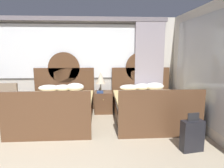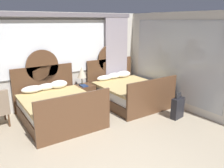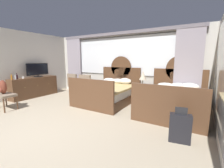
% 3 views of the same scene
% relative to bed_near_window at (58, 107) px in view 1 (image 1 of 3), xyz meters
% --- Properties ---
extents(wall_back_window, '(6.65, 0.22, 2.70)m').
position_rel_bed_near_window_xyz_m(wall_back_window, '(-0.07, 1.07, 1.07)').
color(wall_back_window, beige).
rests_on(wall_back_window, ground_plane).
extents(wall_right_mirror, '(0.08, 4.56, 2.70)m').
position_rel_bed_near_window_xyz_m(wall_right_mirror, '(3.29, -1.18, 0.99)').
color(wall_right_mirror, beige).
rests_on(wall_right_mirror, ground_plane).
extents(bed_near_window, '(1.73, 2.13, 1.70)m').
position_rel_bed_near_window_xyz_m(bed_near_window, '(0.00, 0.00, 0.00)').
color(bed_near_window, brown).
rests_on(bed_near_window, ground_plane).
extents(bed_near_mirror, '(1.73, 2.13, 1.70)m').
position_rel_bed_near_window_xyz_m(bed_near_mirror, '(2.26, -0.00, -0.00)').
color(bed_near_mirror, brown).
rests_on(bed_near_mirror, ground_plane).
extents(nightstand_between_beds, '(0.50, 0.52, 0.59)m').
position_rel_bed_near_window_xyz_m(nightstand_between_beds, '(1.13, 0.65, -0.07)').
color(nightstand_between_beds, brown).
rests_on(nightstand_between_beds, ground_plane).
extents(table_lamp_on_nightstand, '(0.27, 0.27, 0.55)m').
position_rel_bed_near_window_xyz_m(table_lamp_on_nightstand, '(1.06, 0.69, 0.62)').
color(table_lamp_on_nightstand, brown).
rests_on(table_lamp_on_nightstand, nightstand_between_beds).
extents(book_on_nightstand, '(0.18, 0.26, 0.03)m').
position_rel_bed_near_window_xyz_m(book_on_nightstand, '(1.04, 0.55, 0.25)').
color(book_on_nightstand, navy).
rests_on(book_on_nightstand, nightstand_between_beds).
extents(armchair_by_window_left, '(0.61, 0.61, 0.93)m').
position_rel_bed_near_window_xyz_m(armchair_by_window_left, '(-1.36, 0.42, 0.12)').
color(armchair_by_window_left, '#84705B').
rests_on(armchair_by_window_left, ground_plane).
extents(suitcase_on_floor, '(0.41, 0.23, 0.69)m').
position_rel_bed_near_window_xyz_m(suitcase_on_floor, '(2.63, -1.64, -0.08)').
color(suitcase_on_floor, black).
rests_on(suitcase_on_floor, ground_plane).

